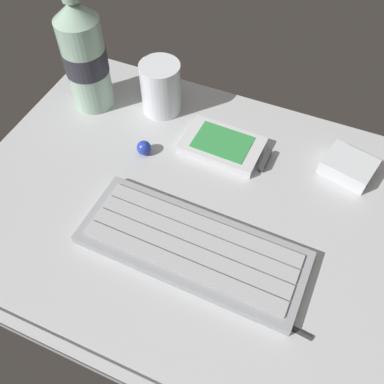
% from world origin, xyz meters
% --- Properties ---
extents(ground_plane, '(0.64, 0.48, 0.03)m').
position_xyz_m(ground_plane, '(0.00, -0.00, -0.01)').
color(ground_plane, '#B7BABC').
extents(keyboard, '(0.29, 0.12, 0.02)m').
position_xyz_m(keyboard, '(0.03, -0.06, 0.01)').
color(keyboard, '#93969B').
rests_on(keyboard, ground_plane).
extents(handheld_device, '(0.13, 0.08, 0.02)m').
position_xyz_m(handheld_device, '(0.01, 0.11, 0.01)').
color(handheld_device, silver).
rests_on(handheld_device, ground_plane).
extents(juice_cup, '(0.06, 0.06, 0.09)m').
position_xyz_m(juice_cup, '(-0.12, 0.16, 0.04)').
color(juice_cup, silver).
rests_on(juice_cup, ground_plane).
extents(water_bottle, '(0.07, 0.07, 0.21)m').
position_xyz_m(water_bottle, '(-0.23, 0.13, 0.09)').
color(water_bottle, '#9EC1A8').
rests_on(water_bottle, ground_plane).
extents(charger_block, '(0.08, 0.07, 0.02)m').
position_xyz_m(charger_block, '(0.18, 0.14, 0.01)').
color(charger_block, silver).
rests_on(charger_block, ground_plane).
extents(trackball_mouse, '(0.02, 0.02, 0.02)m').
position_xyz_m(trackball_mouse, '(-0.10, 0.06, 0.01)').
color(trackball_mouse, '#2338B2').
rests_on(trackball_mouse, ground_plane).
extents(stylus_pen, '(0.10, 0.02, 0.01)m').
position_xyz_m(stylus_pen, '(0.15, -0.11, 0.00)').
color(stylus_pen, '#26262B').
rests_on(stylus_pen, ground_plane).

